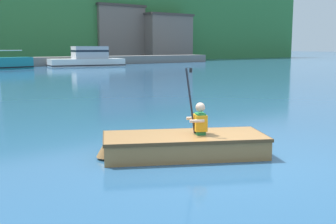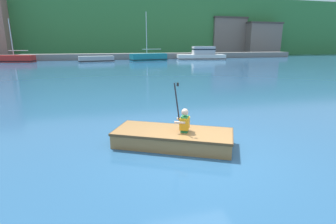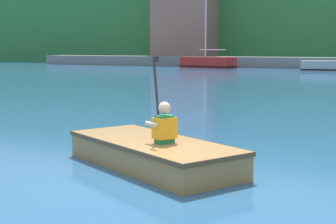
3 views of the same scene
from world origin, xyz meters
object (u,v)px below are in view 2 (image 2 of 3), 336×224
Objects in this scene: moored_boat_dock_center_near at (16,59)px; rowboat_foreground at (171,137)px; moored_boat_dock_west_end at (202,54)px; person_paddler at (184,121)px; moored_boat_dock_west_inner at (96,59)px; moored_boat_dock_center_far at (149,57)px.

moored_boat_dock_center_near reaches higher than rowboat_foreground.
moored_boat_dock_west_end is 36.33m from person_paddler.
moored_boat_dock_west_end is 1.58× the size of moored_boat_dock_west_inner.
moored_boat_dock_center_near reaches higher than moored_boat_dock_west_inner.
moored_boat_dock_west_end is at bearing 7.85° from moored_boat_dock_center_far.
moored_boat_dock_west_inner reaches higher than rowboat_foreground.
moored_boat_dock_center_far is at bearing 1.39° from moored_boat_dock_west_inner.
moored_boat_dock_center_far reaches higher than moored_boat_dock_west_end.
person_paddler is at bearing -98.95° from moored_boat_dock_center_far.
moored_boat_dock_center_near is 1.78× the size of rowboat_foreground.
moored_boat_dock_west_inner is 4.10× the size of person_paddler.
moored_boat_dock_west_inner is at bearing -9.10° from moored_boat_dock_center_near.
person_paddler is (12.66, -33.88, 0.20)m from moored_boat_dock_center_near.
moored_boat_dock_west_inner is 32.29m from person_paddler.
moored_boat_dock_center_far is (-8.72, -1.20, -0.24)m from moored_boat_dock_west_end.
moored_boat_dock_west_end reaches higher than rowboat_foreground.
rowboat_foreground is (-14.10, -33.44, -0.52)m from moored_boat_dock_west_end.
moored_boat_dock_center_near is 35.93m from rowboat_foreground.
moored_boat_dock_center_near is at bearing 175.21° from moored_boat_dock_center_far.
moored_boat_dock_west_end is 26.49m from moored_boat_dock_center_near.
moored_boat_dock_center_near reaches higher than person_paddler.
moored_boat_dock_west_inner is at bearing -178.61° from moored_boat_dock_center_far.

